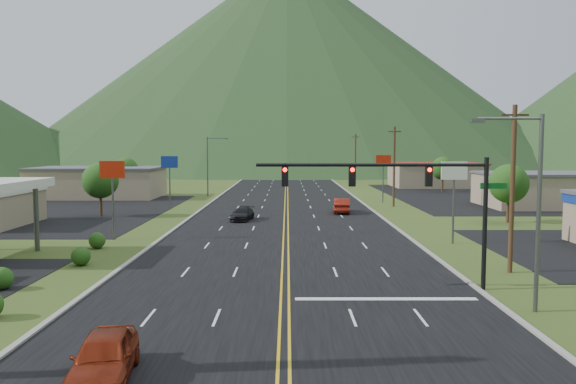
{
  "coord_description": "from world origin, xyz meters",
  "views": [
    {
      "loc": [
        0.12,
        -15.17,
        7.56
      ],
      "look_at": [
        0.17,
        22.4,
        4.5
      ],
      "focal_mm": 35.0,
      "sensor_mm": 36.0,
      "label": 1
    }
  ],
  "objects_px": {
    "streetlight_west": "(210,162)",
    "car_red_near": "(104,358)",
    "streetlight_east": "(532,199)",
    "traffic_signal": "(409,189)",
    "car_red_far": "(342,206)",
    "car_dark_mid": "(242,214)"
  },
  "relations": [
    {
      "from": "streetlight_east",
      "to": "streetlight_west",
      "type": "relative_size",
      "value": 1.0
    },
    {
      "from": "traffic_signal",
      "to": "streetlight_west",
      "type": "relative_size",
      "value": 1.46
    },
    {
      "from": "traffic_signal",
      "to": "car_red_near",
      "type": "xyz_separation_m",
      "value": [
        -12.24,
        -11.66,
        -4.55
      ]
    },
    {
      "from": "car_red_far",
      "to": "traffic_signal",
      "type": "bearing_deg",
      "value": 96.14
    },
    {
      "from": "traffic_signal",
      "to": "streetlight_west",
      "type": "bearing_deg",
      "value": 107.97
    },
    {
      "from": "traffic_signal",
      "to": "car_red_near",
      "type": "height_order",
      "value": "traffic_signal"
    },
    {
      "from": "traffic_signal",
      "to": "streetlight_east",
      "type": "xyz_separation_m",
      "value": [
        4.7,
        -4.0,
        -0.15
      ]
    },
    {
      "from": "car_red_near",
      "to": "car_dark_mid",
      "type": "relative_size",
      "value": 1.04
    },
    {
      "from": "car_dark_mid",
      "to": "traffic_signal",
      "type": "bearing_deg",
      "value": -59.45
    },
    {
      "from": "streetlight_east",
      "to": "streetlight_west",
      "type": "height_order",
      "value": "same"
    },
    {
      "from": "streetlight_west",
      "to": "car_red_near",
      "type": "height_order",
      "value": "streetlight_west"
    },
    {
      "from": "streetlight_east",
      "to": "car_red_far",
      "type": "xyz_separation_m",
      "value": [
        -4.82,
        38.24,
        -4.35
      ]
    },
    {
      "from": "streetlight_east",
      "to": "car_red_near",
      "type": "height_order",
      "value": "streetlight_east"
    },
    {
      "from": "traffic_signal",
      "to": "car_dark_mid",
      "type": "bearing_deg",
      "value": 111.62
    },
    {
      "from": "car_red_far",
      "to": "streetlight_west",
      "type": "bearing_deg",
      "value": -44.43
    },
    {
      "from": "traffic_signal",
      "to": "streetlight_east",
      "type": "bearing_deg",
      "value": -40.39
    },
    {
      "from": "car_dark_mid",
      "to": "car_red_far",
      "type": "distance_m",
      "value": 12.68
    },
    {
      "from": "traffic_signal",
      "to": "streetlight_west",
      "type": "distance_m",
      "value": 58.88
    },
    {
      "from": "car_red_far",
      "to": "streetlight_east",
      "type": "bearing_deg",
      "value": 103.11
    },
    {
      "from": "streetlight_east",
      "to": "car_dark_mid",
      "type": "distance_m",
      "value": 35.57
    },
    {
      "from": "traffic_signal",
      "to": "car_red_far",
      "type": "height_order",
      "value": "traffic_signal"
    },
    {
      "from": "streetlight_west",
      "to": "car_red_near",
      "type": "distance_m",
      "value": 68.07
    }
  ]
}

